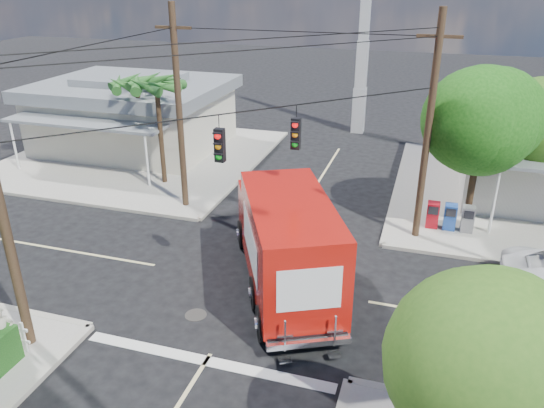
% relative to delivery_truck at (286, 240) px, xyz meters
% --- Properties ---
extents(ground, '(120.00, 120.00, 0.00)m').
position_rel_delivery_truck_xyz_m(ground, '(-1.06, -0.12, -1.80)').
color(ground, black).
rests_on(ground, ground).
extents(sidewalk_ne, '(14.12, 14.12, 0.14)m').
position_rel_delivery_truck_xyz_m(sidewalk_ne, '(9.82, 10.76, -1.73)').
color(sidewalk_ne, '#9D988E').
rests_on(sidewalk_ne, ground).
extents(sidewalk_nw, '(14.12, 14.12, 0.14)m').
position_rel_delivery_truck_xyz_m(sidewalk_nw, '(-11.94, 10.76, -1.73)').
color(sidewalk_nw, '#9D988E').
rests_on(sidewalk_nw, ground).
extents(road_markings, '(32.00, 32.00, 0.01)m').
position_rel_delivery_truck_xyz_m(road_markings, '(-1.06, -1.59, -1.79)').
color(road_markings, beige).
rests_on(road_markings, ground).
extents(building_nw, '(10.80, 10.20, 4.30)m').
position_rel_delivery_truck_xyz_m(building_nw, '(-13.06, 12.34, 0.43)').
color(building_nw, beige).
rests_on(building_nw, sidewalk_nw).
extents(radio_tower, '(0.80, 0.80, 17.00)m').
position_rel_delivery_truck_xyz_m(radio_tower, '(-0.56, 19.88, 3.85)').
color(radio_tower, silver).
rests_on(radio_tower, ground).
extents(tree_ne_front, '(4.21, 4.14, 6.66)m').
position_rel_delivery_truck_xyz_m(tree_ne_front, '(6.15, 6.64, 2.97)').
color(tree_ne_front, '#422D1C').
rests_on(tree_ne_front, sidewalk_ne).
extents(tree_ne_back, '(3.77, 3.66, 5.82)m').
position_rel_delivery_truck_xyz_m(tree_ne_back, '(8.75, 8.84, 2.39)').
color(tree_ne_back, '#422D1C').
rests_on(tree_ne_back, sidewalk_ne).
extents(tree_se, '(3.67, 3.54, 5.62)m').
position_rel_delivery_truck_xyz_m(tree_se, '(5.95, -7.36, 2.25)').
color(tree_se, '#422D1C').
rests_on(tree_se, sidewalk_se).
extents(palm_nw_front, '(3.01, 3.08, 5.59)m').
position_rel_delivery_truck_xyz_m(palm_nw_front, '(-8.56, 7.38, 3.25)').
color(palm_nw_front, '#422D1C').
rests_on(palm_nw_front, sidewalk_nw).
extents(palm_nw_back, '(3.01, 3.08, 5.19)m').
position_rel_delivery_truck_xyz_m(palm_nw_back, '(-10.56, 8.88, 2.88)').
color(palm_nw_back, '#422D1C').
rests_on(palm_nw_back, sidewalk_nw).
extents(utility_poles, '(12.00, 10.68, 9.00)m').
position_rel_delivery_truck_xyz_m(utility_poles, '(-2.65, 1.48, 2.88)').
color(utility_poles, '#473321').
rests_on(utility_poles, ground).
extents(vending_boxes, '(1.90, 0.50, 1.10)m').
position_rel_delivery_truck_xyz_m(vending_boxes, '(5.44, 6.08, -1.11)').
color(vending_boxes, '#A40C17').
rests_on(vending_boxes, sidewalk_ne).
extents(delivery_truck, '(5.71, 8.38, 3.54)m').
position_rel_delivery_truck_xyz_m(delivery_truck, '(0.00, 0.00, 0.00)').
color(delivery_truck, black).
rests_on(delivery_truck, ground).
extents(pedestrian, '(0.70, 0.75, 1.73)m').
position_rel_delivery_truck_xyz_m(pedestrian, '(-6.30, -6.15, -0.79)').
color(pedestrian, '#BAB69F').
rests_on(pedestrian, sidewalk_sw).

